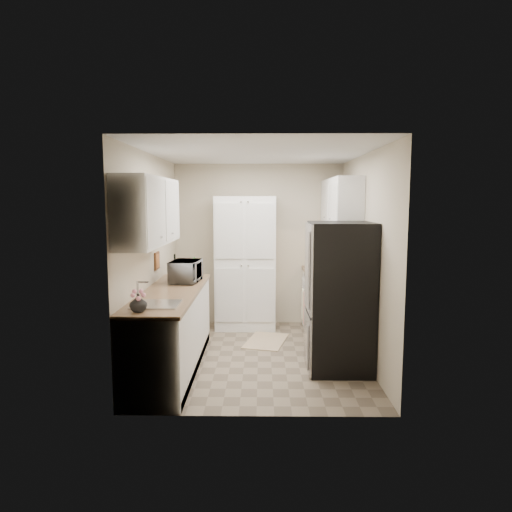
# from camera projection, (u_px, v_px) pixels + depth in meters

# --- Properties ---
(ground) EXTENTS (3.20, 3.20, 0.00)m
(ground) POSITION_uv_depth(u_px,v_px,m) (258.00, 356.00, 5.71)
(ground) COLOR #7A6B56
(ground) RESTS_ON ground
(room_shell) EXTENTS (2.64, 3.24, 2.52)m
(room_shell) POSITION_uv_depth(u_px,v_px,m) (256.00, 227.00, 5.51)
(room_shell) COLOR #C4B39E
(room_shell) RESTS_ON ground
(pantry_cabinet) EXTENTS (0.90, 0.55, 2.00)m
(pantry_cabinet) POSITION_uv_depth(u_px,v_px,m) (245.00, 263.00, 6.90)
(pantry_cabinet) COLOR white
(pantry_cabinet) RESTS_ON ground
(base_cabinet_left) EXTENTS (0.60, 2.30, 0.88)m
(base_cabinet_left) POSITION_uv_depth(u_px,v_px,m) (172.00, 332.00, 5.25)
(base_cabinet_left) COLOR white
(base_cabinet_left) RESTS_ON ground
(countertop_left) EXTENTS (0.63, 2.33, 0.04)m
(countertop_left) POSITION_uv_depth(u_px,v_px,m) (171.00, 292.00, 5.19)
(countertop_left) COLOR #846647
(countertop_left) RESTS_ON base_cabinet_left
(base_cabinet_right) EXTENTS (0.60, 0.80, 0.88)m
(base_cabinet_right) POSITION_uv_depth(u_px,v_px,m) (325.00, 301.00, 6.83)
(base_cabinet_right) COLOR white
(base_cabinet_right) RESTS_ON ground
(countertop_right) EXTENTS (0.63, 0.83, 0.04)m
(countertop_right) POSITION_uv_depth(u_px,v_px,m) (325.00, 271.00, 6.77)
(countertop_right) COLOR #846647
(countertop_right) RESTS_ON base_cabinet_right
(electric_range) EXTENTS (0.71, 0.78, 1.13)m
(electric_range) POSITION_uv_depth(u_px,v_px,m) (332.00, 312.00, 6.03)
(electric_range) COLOR #B7B7BC
(electric_range) RESTS_ON ground
(refrigerator) EXTENTS (0.70, 0.72, 1.70)m
(refrigerator) POSITION_uv_depth(u_px,v_px,m) (340.00, 297.00, 5.19)
(refrigerator) COLOR #B7B7BC
(refrigerator) RESTS_ON ground
(microwave) EXTENTS (0.37, 0.52, 0.27)m
(microwave) POSITION_uv_depth(u_px,v_px,m) (186.00, 271.00, 5.72)
(microwave) COLOR silver
(microwave) RESTS_ON countertop_left
(wine_bottle) EXTENTS (0.07, 0.07, 0.28)m
(wine_bottle) POSITION_uv_depth(u_px,v_px,m) (175.00, 267.00, 6.09)
(wine_bottle) COLOR black
(wine_bottle) RESTS_ON countertop_left
(flower_vase) EXTENTS (0.19, 0.19, 0.17)m
(flower_vase) POSITION_uv_depth(u_px,v_px,m) (138.00, 303.00, 4.20)
(flower_vase) COLOR silver
(flower_vase) RESTS_ON countertop_left
(cutting_board) EXTENTS (0.04, 0.21, 0.26)m
(cutting_board) POSITION_uv_depth(u_px,v_px,m) (195.00, 267.00, 6.09)
(cutting_board) COLOR #348236
(cutting_board) RESTS_ON countertop_left
(toaster_oven) EXTENTS (0.41, 0.46, 0.22)m
(toaster_oven) POSITION_uv_depth(u_px,v_px,m) (327.00, 263.00, 6.70)
(toaster_oven) COLOR silver
(toaster_oven) RESTS_ON countertop_right
(fruit_basket) EXTENTS (0.29, 0.29, 0.10)m
(fruit_basket) POSITION_uv_depth(u_px,v_px,m) (326.00, 252.00, 6.68)
(fruit_basket) COLOR #FD601D
(fruit_basket) RESTS_ON toaster_oven
(kitchen_mat) EXTENTS (0.67, 0.89, 0.01)m
(kitchen_mat) POSITION_uv_depth(u_px,v_px,m) (266.00, 341.00, 6.32)
(kitchen_mat) COLOR tan
(kitchen_mat) RESTS_ON ground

